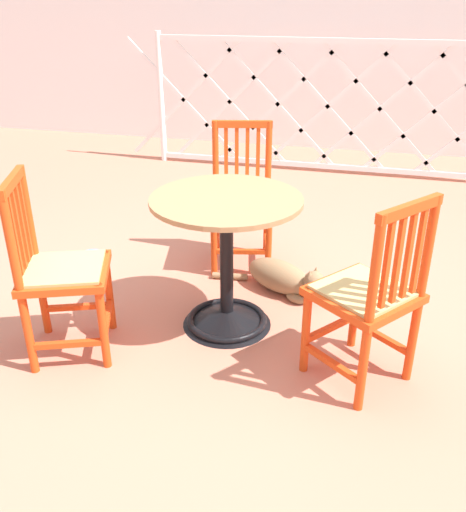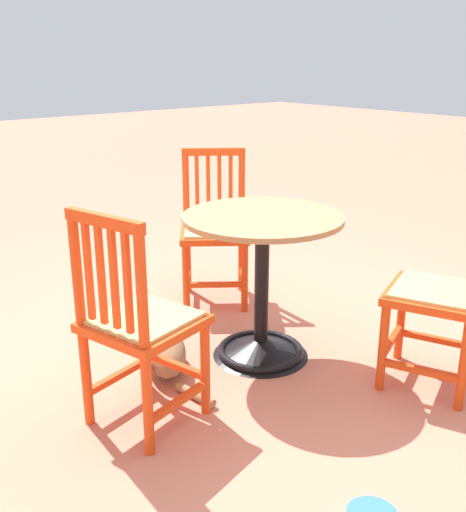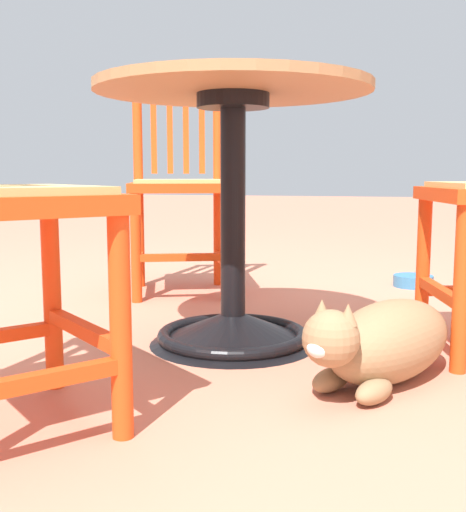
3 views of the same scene
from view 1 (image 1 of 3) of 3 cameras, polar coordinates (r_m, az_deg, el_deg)
name	(u,v)px [view 1 (image 1 of 3)]	position (r m, az deg, el deg)	size (l,w,h in m)	color
ground_plane	(236,330)	(2.97, 0.27, -7.66)	(24.00, 24.00, 0.00)	#C6755B
building_wall_backdrop	(328,16)	(6.43, 9.85, 23.41)	(10.00, 0.20, 2.80)	white
lattice_fence_panel	(328,106)	(5.50, 9.82, 15.09)	(4.07, 0.06, 1.29)	white
cafe_table	(227,278)	(2.88, -0.66, -2.26)	(0.76, 0.76, 0.73)	black
orange_chair_near_fence	(369,297)	(2.47, 13.92, -4.16)	(0.56, 0.56, 0.91)	#D64214
orange_chair_facing_out	(242,201)	(3.51, 0.90, 5.76)	(0.48, 0.48, 0.91)	#D64214
orange_chair_by_planter	(59,273)	(2.73, -17.62, -1.66)	(0.52, 0.52, 0.91)	#D64214
tabby_cat	(284,278)	(3.29, 5.30, -2.29)	(0.72, 0.38, 0.23)	#8E704C
pet_water_bowl	(92,257)	(3.80, -14.47, -0.14)	(0.17, 0.17, 0.05)	teal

